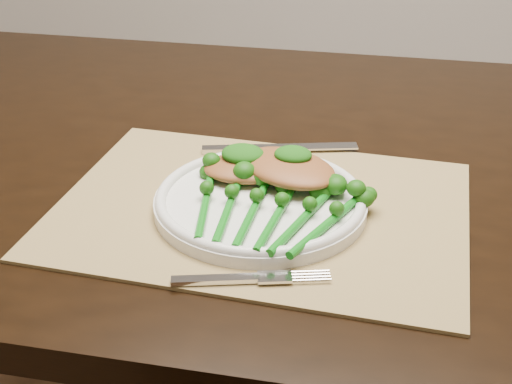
% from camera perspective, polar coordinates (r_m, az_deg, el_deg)
% --- Properties ---
extents(dining_table, '(1.65, 0.98, 0.75)m').
position_cam_1_polar(dining_table, '(1.21, 2.96, -12.80)').
color(dining_table, black).
rests_on(dining_table, ground).
extents(placemat, '(0.49, 0.36, 0.00)m').
position_cam_1_polar(placemat, '(0.86, 0.41, -1.32)').
color(placemat, '#947B4B').
rests_on(placemat, dining_table).
extents(dinner_plate, '(0.25, 0.25, 0.02)m').
position_cam_1_polar(dinner_plate, '(0.85, 0.36, -0.68)').
color(dinner_plate, silver).
rests_on(dinner_plate, placemat).
extents(knife, '(0.21, 0.08, 0.01)m').
position_cam_1_polar(knife, '(0.99, 0.70, 3.52)').
color(knife, silver).
rests_on(knife, placemat).
extents(fork, '(0.16, 0.07, 0.01)m').
position_cam_1_polar(fork, '(0.73, 0.45, -6.88)').
color(fork, silver).
rests_on(fork, placemat).
extents(chicken_fillet_left, '(0.14, 0.12, 0.02)m').
position_cam_1_polar(chicken_fillet_left, '(0.89, -0.41, 2.02)').
color(chicken_fillet_left, brown).
rests_on(chicken_fillet_left, dinner_plate).
extents(chicken_fillet_right, '(0.16, 0.14, 0.03)m').
position_cam_1_polar(chicken_fillet_right, '(0.87, 2.61, 1.96)').
color(chicken_fillet_right, brown).
rests_on(chicken_fillet_right, dinner_plate).
extents(pesto_dollop_left, '(0.05, 0.05, 0.02)m').
position_cam_1_polar(pesto_dollop_left, '(0.89, -1.06, 3.06)').
color(pesto_dollop_left, '#0D3F09').
rests_on(pesto_dollop_left, chicken_fillet_left).
extents(pesto_dollop_right, '(0.05, 0.04, 0.02)m').
position_cam_1_polar(pesto_dollop_right, '(0.87, 2.98, 3.01)').
color(pesto_dollop_right, '#0D3F09').
rests_on(pesto_dollop_right, chicken_fillet_right).
extents(broccolini_bundle, '(0.18, 0.19, 0.04)m').
position_cam_1_polar(broccolini_bundle, '(0.80, 0.65, -1.82)').
color(broccolini_bundle, '#0D6511').
rests_on(broccolini_bundle, dinner_plate).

